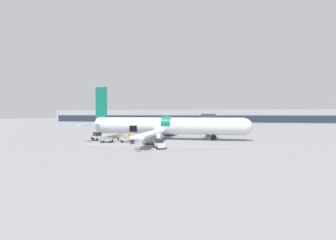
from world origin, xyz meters
TOP-DOWN VIEW (x-y plane):
  - ground_plane at (0.00, 0.00)m, footprint 500.00×500.00m
  - apron_marking_line at (-0.52, -7.04)m, footprint 27.72×1.55m
  - terminal_strip at (0.00, 41.50)m, footprint 107.59×11.07m
  - jet_bridge_stub at (8.24, 10.86)m, footprint 3.22×13.36m
  - airplane at (-1.39, 3.37)m, footprint 37.12×33.74m
  - baggage_tug_lead at (0.43, -9.76)m, footprint 2.60×3.36m
  - baggage_tug_mid at (-15.24, -0.88)m, footprint 3.04×3.42m
  - baggage_cart_loading at (-7.97, -2.83)m, footprint 3.81×2.68m
  - baggage_cart_queued at (-11.76, -4.12)m, footprint 3.49×2.43m
  - ground_crew_loader_a at (-3.74, -2.89)m, footprint 0.54×0.62m
  - ground_crew_loader_b at (-10.56, -1.26)m, footprint 0.52×0.59m
  - ground_crew_driver at (-6.02, -5.79)m, footprint 0.62×0.52m
  - ground_crew_supervisor at (-8.61, -0.02)m, footprint 0.56×0.51m
  - suitcase_on_tarmac_upright at (-6.04, -4.78)m, footprint 0.48×0.20m
  - safety_cone_nose at (16.51, 3.11)m, footprint 0.57×0.57m
  - safety_cone_engine_left at (-2.02, -13.37)m, footprint 0.54×0.54m
  - safety_cone_wingtip at (-0.65, -5.33)m, footprint 0.47×0.47m

SIDE VIEW (x-z plane):
  - ground_plane at x=0.00m, z-range 0.00..0.00m
  - apron_marking_line at x=-0.52m, z-range 0.00..0.01m
  - safety_cone_nose at x=16.51m, z-range -0.02..0.53m
  - safety_cone_engine_left at x=-2.02m, z-range -0.02..0.56m
  - safety_cone_wingtip at x=-0.65m, z-range -0.02..0.69m
  - suitcase_on_tarmac_upright at x=-6.04m, z-range -0.05..0.79m
  - baggage_cart_queued at x=-11.76m, z-range -0.02..0.93m
  - baggage_cart_loading at x=-7.97m, z-range 0.01..1.03m
  - baggage_tug_lead at x=0.43m, z-range -0.11..1.45m
  - baggage_tug_mid at x=-15.24m, z-range -0.13..1.64m
  - ground_crew_supervisor at x=-8.61m, z-range 0.04..1.70m
  - ground_crew_loader_b at x=-10.56m, z-range 0.04..1.77m
  - ground_crew_driver at x=-6.02m, z-range 0.05..1.84m
  - ground_crew_loader_a at x=-3.74m, z-range 0.05..1.85m
  - airplane at x=-1.39m, z-range -3.08..9.05m
  - terminal_strip at x=0.00m, z-range 0.00..7.40m
  - jet_bridge_stub at x=8.24m, z-range 1.36..7.12m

